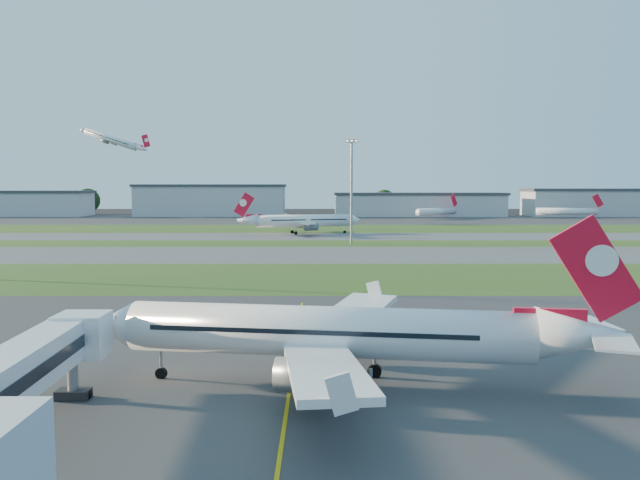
{
  "coord_description": "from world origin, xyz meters",
  "views": [
    {
      "loc": [
        7.1,
        -45.46,
        14.37
      ],
      "look_at": [
        7.19,
        39.62,
        7.0
      ],
      "focal_mm": 35.0,
      "sensor_mm": 36.0,
      "label": 1
    }
  ],
  "objects_px": {
    "airliner_taxiing": "(304,221)",
    "mini_jet_far": "(567,211)",
    "mini_jet_near": "(437,211)",
    "airliner_parked": "(331,333)",
    "light_mast_centre": "(351,184)"
  },
  "relations": [
    {
      "from": "mini_jet_near",
      "to": "light_mast_centre",
      "type": "relative_size",
      "value": 0.85
    },
    {
      "from": "airliner_taxiing",
      "to": "light_mast_centre",
      "type": "bearing_deg",
      "value": 96.07
    },
    {
      "from": "airliner_taxiing",
      "to": "mini_jet_far",
      "type": "distance_m",
      "value": 144.46
    },
    {
      "from": "mini_jet_near",
      "to": "airliner_parked",
      "type": "bearing_deg",
      "value": -145.88
    },
    {
      "from": "mini_jet_near",
      "to": "mini_jet_far",
      "type": "height_order",
      "value": "same"
    },
    {
      "from": "mini_jet_near",
      "to": "light_mast_centre",
      "type": "xyz_separation_m",
      "value": [
        -43.83,
        -120.26,
        11.53
      ]
    },
    {
      "from": "airliner_taxiing",
      "to": "light_mast_centre",
      "type": "xyz_separation_m",
      "value": [
        12.57,
        -33.0,
        10.88
      ]
    },
    {
      "from": "mini_jet_far",
      "to": "light_mast_centre",
      "type": "relative_size",
      "value": 1.11
    },
    {
      "from": "airliner_parked",
      "to": "mini_jet_far",
      "type": "xyz_separation_m",
      "value": [
        108.75,
        231.22,
        -0.62
      ]
    },
    {
      "from": "airliner_parked",
      "to": "mini_jet_near",
      "type": "relative_size",
      "value": 1.62
    },
    {
      "from": "mini_jet_far",
      "to": "airliner_taxiing",
      "type": "bearing_deg",
      "value": -136.28
    },
    {
      "from": "airliner_parked",
      "to": "mini_jet_near",
      "type": "distance_m",
      "value": 235.62
    },
    {
      "from": "airliner_parked",
      "to": "mini_jet_far",
      "type": "relative_size",
      "value": 1.24
    },
    {
      "from": "airliner_taxiing",
      "to": "mini_jet_near",
      "type": "xyz_separation_m",
      "value": [
        56.39,
        87.25,
        -0.65
      ]
    },
    {
      "from": "airliner_taxiing",
      "to": "mini_jet_far",
      "type": "xyz_separation_m",
      "value": [
        114.24,
        88.42,
        -0.65
      ]
    }
  ]
}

